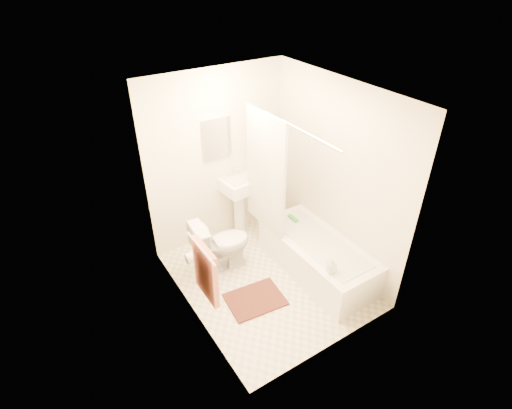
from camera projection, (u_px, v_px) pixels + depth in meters
floor at (267, 279)px, 5.09m from camera, size 2.40×2.40×0.00m
ceiling at (270, 93)px, 3.78m from camera, size 2.40×2.40×0.00m
wall_back at (217, 159)px, 5.29m from camera, size 2.00×0.02×2.40m
wall_left at (185, 228)px, 3.98m from camera, size 0.02×2.40×2.40m
wall_right at (336, 176)px, 4.89m from camera, size 0.02×2.40×2.40m
mirror at (217, 139)px, 5.11m from camera, size 0.40×0.03×0.55m
curtain_rod at (288, 123)px, 4.21m from camera, size 0.03×1.70×0.03m
shower_curtain at (266, 173)px, 4.92m from camera, size 0.04×0.80×1.55m
towel_bar at (201, 248)px, 3.88m from camera, size 0.02×0.60×0.02m
towel at (206, 272)px, 4.07m from camera, size 0.06×0.45×0.66m
toilet_paper at (191, 258)px, 4.37m from camera, size 0.11×0.12×0.12m
toilet at (221, 244)px, 5.09m from camera, size 0.79×0.48×0.74m
sink at (240, 203)px, 5.68m from camera, size 0.54×0.45×0.98m
bathtub at (317, 256)px, 5.11m from camera, size 0.72×1.64×0.46m
bath_mat at (255, 299)px, 4.78m from camera, size 0.71×0.57×0.02m
soap_bottle at (332, 265)px, 4.48m from camera, size 0.11×0.12×0.20m
scrub_brush at (293, 219)px, 5.39m from camera, size 0.06×0.18×0.04m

